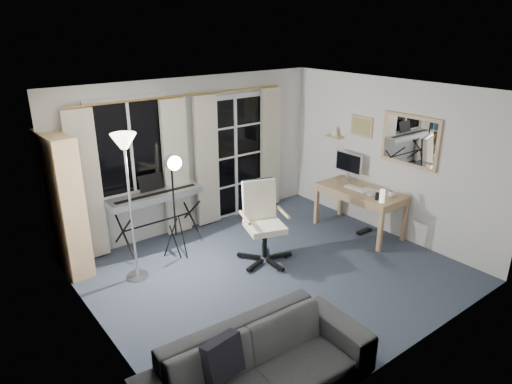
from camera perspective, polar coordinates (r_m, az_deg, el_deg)
floor at (r=6.22m, az=2.35°, el=-10.16°), size 4.50×4.00×0.02m
window at (r=6.72m, az=-15.47°, el=5.47°), size 1.20×0.08×1.40m
french_door at (r=7.67m, az=-2.69°, el=4.36°), size 1.32×0.09×2.11m
curtains at (r=7.13m, az=-8.13°, el=3.47°), size 3.60×0.07×2.13m
bookshelf at (r=6.44m, az=-23.13°, el=-1.86°), size 0.34×0.89×1.88m
torchiere_lamp at (r=5.70m, az=-15.94°, el=3.34°), size 0.32×0.32×1.93m
keyboard_piano at (r=6.77m, az=-12.45°, el=-0.64°), size 1.41×0.69×1.02m
studio_light at (r=6.14m, az=-10.30°, el=2.15°), size 0.28×0.31×1.57m
office_chair at (r=6.30m, az=0.70°, el=-2.82°), size 0.79×0.79×1.13m
desk at (r=7.29m, az=12.92°, el=-0.32°), size 0.70×1.36×0.72m
monitor at (r=7.59m, az=11.50°, el=3.52°), size 0.18×0.52×0.45m
desk_clutter at (r=7.14m, az=13.95°, el=-1.43°), size 0.42×0.82×0.91m
mug at (r=7.03m, az=16.64°, el=-0.16°), size 0.12×0.10×0.12m
wall_mirror at (r=6.98m, az=18.68°, el=6.11°), size 0.04×0.94×0.74m
framed_print at (r=7.50m, az=13.08°, el=7.99°), size 0.03×0.42×0.32m
wall_shelf at (r=7.81m, az=9.82°, el=7.27°), size 0.16×0.30×0.18m
sofa at (r=4.23m, az=0.37°, el=-20.00°), size 2.16×0.72×0.83m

